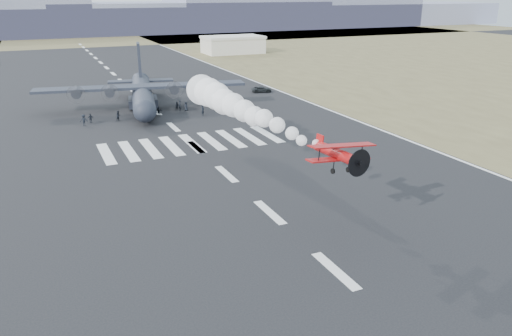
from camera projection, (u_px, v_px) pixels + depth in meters
scrub_far at (74, 39)px, 226.62m from camera, size 500.00×80.00×0.00m
runway_markings at (173, 127)px, 80.43m from camera, size 60.00×260.00×0.01m
ridge_seg_d at (67, 21)px, 250.24m from camera, size 150.00×50.00×13.00m
ridge_seg_e at (191, 16)px, 274.91m from camera, size 150.00×50.00×15.00m
ridge_seg_f at (295, 12)px, 299.58m from camera, size 150.00×50.00×17.00m
ridge_seg_g at (383, 14)px, 325.25m from camera, size 150.00×50.00×13.00m
hangar_right at (233, 44)px, 174.51m from camera, size 20.50×12.50×5.90m
aerobatic_biplane at (339, 154)px, 43.13m from camera, size 6.71×6.01×2.87m
smoke_trail at (221, 98)px, 64.47m from camera, size 4.21×30.93×4.21m
transport_aircraft at (142, 93)px, 93.06m from camera, size 37.75×30.92×10.92m
support_vehicle at (262, 89)px, 107.86m from camera, size 4.70×3.03×1.21m
crew_a at (180, 106)px, 91.14m from camera, size 0.64×0.74×1.85m
crew_b at (118, 116)px, 83.75m from camera, size 1.03×0.87×1.81m
crew_c at (84, 120)px, 80.99m from camera, size 1.25×0.70×1.84m
crew_d at (91, 118)px, 82.49m from camera, size 1.00×0.63×1.59m
crew_e at (186, 106)px, 91.06m from camera, size 0.89×0.94×1.65m
crew_f at (159, 111)px, 87.51m from camera, size 1.54×0.73×1.60m
crew_g at (203, 110)px, 87.67m from camera, size 0.85×0.85×1.82m
crew_h at (177, 106)px, 91.38m from camera, size 0.82×0.52×1.66m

